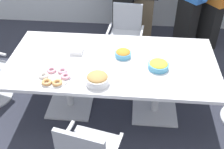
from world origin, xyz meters
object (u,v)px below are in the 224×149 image
(snack_bowl_chips_orange, at_px, (123,53))
(donut_platter, at_px, (55,77))
(napkin_pile, at_px, (77,51))
(conference_table, at_px, (112,69))
(snack_bowl_chips_yellow, at_px, (158,65))
(office_chair_2, at_px, (125,39))
(snack_bowl_cookies, at_px, (97,79))

(snack_bowl_chips_orange, xyz_separation_m, donut_platter, (-0.70, -0.48, -0.02))
(napkin_pile, bearing_deg, conference_table, -16.81)
(snack_bowl_chips_orange, xyz_separation_m, snack_bowl_chips_yellow, (0.40, -0.20, 0.00))
(office_chair_2, distance_m, snack_bowl_chips_orange, 1.08)
(snack_bowl_cookies, xyz_separation_m, snack_bowl_chips_orange, (0.23, 0.52, -0.01))
(conference_table, bearing_deg, napkin_pile, 163.19)
(snack_bowl_cookies, relative_size, napkin_pile, 1.66)
(snack_bowl_chips_orange, bearing_deg, donut_platter, -145.63)
(office_chair_2, bearing_deg, snack_bowl_chips_yellow, 114.14)
(office_chair_2, xyz_separation_m, napkin_pile, (-0.54, -0.97, 0.37))
(conference_table, relative_size, donut_platter, 7.01)
(snack_bowl_chips_orange, xyz_separation_m, napkin_pile, (-0.56, 0.03, -0.01))
(napkin_pile, bearing_deg, snack_bowl_cookies, -59.54)
(snack_bowl_cookies, distance_m, snack_bowl_chips_orange, 0.57)
(donut_platter, bearing_deg, snack_bowl_cookies, -5.11)
(conference_table, height_order, snack_bowl_cookies, snack_bowl_cookies)
(conference_table, bearing_deg, snack_bowl_cookies, -104.98)
(office_chair_2, bearing_deg, napkin_pile, 65.86)
(snack_bowl_chips_orange, relative_size, napkin_pile, 1.28)
(office_chair_2, height_order, donut_platter, office_chair_2)
(donut_platter, distance_m, napkin_pile, 0.53)
(donut_platter, relative_size, napkin_pile, 2.32)
(snack_bowl_cookies, bearing_deg, napkin_pile, 120.46)
(snack_bowl_chips_yellow, bearing_deg, snack_bowl_chips_orange, 153.62)
(snack_bowl_cookies, bearing_deg, office_chair_2, 81.76)
(snack_bowl_chips_orange, height_order, snack_bowl_chips_yellow, snack_bowl_chips_yellow)
(donut_platter, height_order, napkin_pile, napkin_pile)
(snack_bowl_chips_orange, height_order, donut_platter, snack_bowl_chips_orange)
(conference_table, height_order, snack_bowl_chips_orange, snack_bowl_chips_orange)
(snack_bowl_cookies, xyz_separation_m, donut_platter, (-0.46, 0.04, -0.04))
(conference_table, relative_size, office_chair_2, 2.64)
(snack_bowl_cookies, distance_m, snack_bowl_chips_yellow, 0.71)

